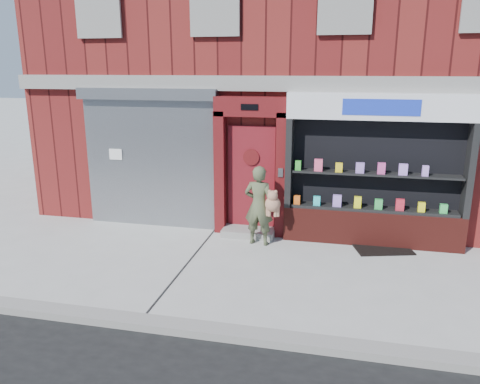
% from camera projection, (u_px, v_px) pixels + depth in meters
% --- Properties ---
extents(ground, '(80.00, 80.00, 0.00)m').
position_uv_depth(ground, '(271.00, 272.00, 8.18)').
color(ground, '#9E9E99').
rests_on(ground, ground).
extents(curb, '(60.00, 0.30, 0.12)m').
position_uv_depth(curb, '(246.00, 336.00, 6.14)').
color(curb, gray).
rests_on(curb, ground).
extents(building, '(12.00, 8.16, 8.00)m').
position_uv_depth(building, '(308.00, 47.00, 12.79)').
color(building, '#5F1615').
rests_on(building, ground).
extents(shutter_bay, '(3.10, 0.30, 3.04)m').
position_uv_depth(shutter_bay, '(150.00, 150.00, 10.18)').
color(shutter_bay, gray).
rests_on(shutter_bay, ground).
extents(red_door_bay, '(1.52, 0.58, 2.90)m').
position_uv_depth(red_door_bay, '(251.00, 167.00, 9.71)').
color(red_door_bay, '#4C0D0F').
rests_on(red_door_bay, ground).
extents(pharmacy_bay, '(3.50, 0.41, 3.00)m').
position_uv_depth(pharmacy_bay, '(375.00, 177.00, 9.16)').
color(pharmacy_bay, '#5A1A15').
rests_on(pharmacy_bay, ground).
extents(woman, '(0.75, 0.45, 1.61)m').
position_uv_depth(woman, '(260.00, 205.00, 9.27)').
color(woman, '#4B5437').
rests_on(woman, ground).
extents(doormat, '(1.24, 1.02, 0.03)m').
position_uv_depth(doormat, '(382.00, 248.00, 9.22)').
color(doormat, black).
rests_on(doormat, ground).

